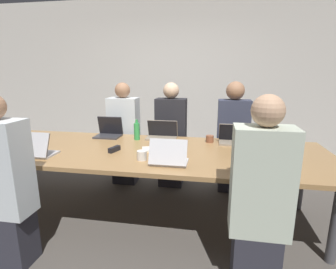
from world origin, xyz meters
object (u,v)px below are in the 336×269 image
Objects in this scene: laptop_far_midleft at (109,131)px; laptop_near_midright at (169,157)px; bottle_far_center at (137,131)px; person_near_right at (260,201)px; bottle_near_left at (19,143)px; laptop_far_center at (162,133)px; person_far_midleft at (124,136)px; laptop_near_left at (36,149)px; person_far_center at (171,137)px; laptop_far_right at (234,138)px; laptop_near_right at (255,167)px; person_near_left at (4,187)px; cup_far_right at (210,139)px; cup_near_midright at (142,155)px; person_far_right at (233,139)px; stapler at (114,149)px; bottle_far_right at (260,138)px.

laptop_far_midleft is 1.26m from laptop_near_midright.
person_near_right reaches higher than bottle_far_center.
laptop_far_center is at bearing 29.34° from bottle_near_left.
bottle_far_center is at bearing -56.34° from laptop_near_midright.
laptop_near_left is at bearing -110.38° from person_far_midleft.
bottle_near_left is 0.14× the size of person_far_center.
person_far_midleft is (-1.45, 0.40, -0.14)m from laptop_far_right.
person_far_center is (0.65, 0.02, 0.00)m from person_far_midleft.
laptop_near_right is at bearing -84.08° from laptop_far_right.
person_near_left is at bearing 11.66° from laptop_near_right.
person_near_right is at bearing -73.46° from cup_far_right.
laptop_near_left is 1.55× the size of bottle_near_left.
cup_far_right is (-0.27, 0.00, -0.03)m from laptop_far_right.
laptop_near_left is 0.22× the size of person_far_center.
laptop_near_midright is 0.90× the size of laptop_far_center.
bottle_near_left is at bearing 177.54° from cup_near_midright.
person_far_right is at bearing 12.42° from laptop_far_midleft.
stapler is at bearing -16.62° from laptop_near_right.
laptop_far_midleft is 0.22× the size of person_far_center.
person_near_right is (0.00, -0.31, -0.13)m from laptop_near_right.
laptop_far_center is 0.26× the size of person_near_right.
laptop_far_midleft is 0.38m from person_far_midleft.
bottle_near_left is at bearing -131.93° from laptop_far_midleft.
laptop_far_midleft is 0.22× the size of person_far_midleft.
person_far_right is 1.45m from cup_near_midright.
laptop_near_right is at bearing -31.50° from laptop_far_midleft.
laptop_near_left is (-2.15, -0.66, -0.04)m from bottle_far_right.
bottle_near_left is at bearing -59.98° from person_near_left.
bottle_far_center is at bearing -36.14° from laptop_near_right.
bottle_far_right reaches higher than laptop_near_midright.
bottle_near_left is 1.54m from laptop_far_center.
person_near_right reaches higher than laptop_far_right.
person_near_right is (1.23, -1.21, -0.17)m from bottle_far_center.
laptop_far_center is (-0.86, -0.33, 0.12)m from person_far_right.
laptop_near_midright is 2.11× the size of stapler.
cup_far_right is at bearing -39.05° from person_far_center.
bottle_near_left reaches higher than stapler.
laptop_far_center is 0.38m from person_far_center.
person_far_midleft reaches higher than laptop_far_right.
cup_far_right is 0.97× the size of cup_near_midright.
person_far_right is 0.63m from bottle_far_right.
person_far_right is (0.01, 0.40, -0.12)m from laptop_far_right.
cup_far_right is 0.06× the size of person_far_midleft.
bottle_near_left is 1.30× the size of stapler.
person_far_center is 1.06m from stapler.
laptop_far_center is 1.16× the size of laptop_near_right.
laptop_far_right is 1.13m from bottle_far_center.
person_near_left is (-2.07, -1.17, -0.19)m from bottle_far_right.
laptop_near_left is at bearing -3.34° from laptop_near_right.
stapler is (-1.47, -0.38, -0.08)m from bottle_far_right.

